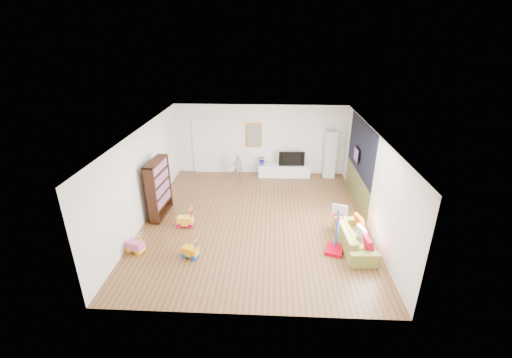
{
  "coord_description": "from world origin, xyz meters",
  "views": [
    {
      "loc": [
        0.46,
        -8.91,
        5.18
      ],
      "look_at": [
        0.0,
        0.4,
        1.15
      ],
      "focal_mm": 24.0,
      "sensor_mm": 36.0,
      "label": 1
    }
  ],
  "objects_px": {
    "sofa": "(355,238)",
    "basketball_hoop": "(336,230)",
    "media_console": "(284,170)",
    "bookshelf": "(159,189)"
  },
  "relations": [
    {
      "from": "media_console",
      "to": "bookshelf",
      "type": "distance_m",
      "value": 5.08
    },
    {
      "from": "media_console",
      "to": "basketball_hoop",
      "type": "height_order",
      "value": "basketball_hoop"
    },
    {
      "from": "basketball_hoop",
      "to": "bookshelf",
      "type": "bearing_deg",
      "value": -179.99
    },
    {
      "from": "sofa",
      "to": "basketball_hoop",
      "type": "relative_size",
      "value": 1.47
    },
    {
      "from": "sofa",
      "to": "basketball_hoop",
      "type": "distance_m",
      "value": 0.7
    },
    {
      "from": "sofa",
      "to": "basketball_hoop",
      "type": "bearing_deg",
      "value": 109.96
    },
    {
      "from": "media_console",
      "to": "basketball_hoop",
      "type": "distance_m",
      "value": 5.1
    },
    {
      "from": "bookshelf",
      "to": "basketball_hoop",
      "type": "relative_size",
      "value": 1.41
    },
    {
      "from": "bookshelf",
      "to": "basketball_hoop",
      "type": "bearing_deg",
      "value": -14.69
    },
    {
      "from": "media_console",
      "to": "bookshelf",
      "type": "relative_size",
      "value": 1.11
    }
  ]
}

